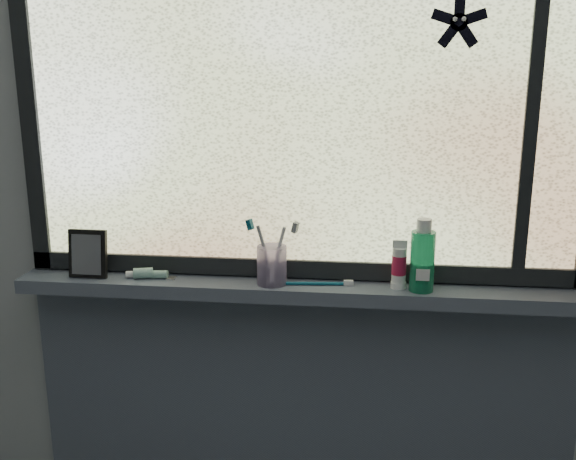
% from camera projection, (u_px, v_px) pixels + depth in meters
% --- Properties ---
extents(wall_back, '(3.00, 0.01, 2.50)m').
position_uv_depth(wall_back, '(302.00, 198.00, 1.82)').
color(wall_back, '#9EA3A8').
rests_on(wall_back, ground).
extents(windowsill, '(1.62, 0.14, 0.04)m').
position_uv_depth(windowsill, '(299.00, 290.00, 1.81)').
color(windowsill, '#4D5667').
rests_on(windowsill, wall_back).
extents(sill_apron, '(1.62, 0.02, 0.98)m').
position_uv_depth(sill_apron, '(300.00, 439.00, 1.99)').
color(sill_apron, '#4D5667').
rests_on(sill_apron, floor).
extents(window_pane, '(1.50, 0.01, 1.00)m').
position_uv_depth(window_pane, '(302.00, 98.00, 1.73)').
color(window_pane, silver).
rests_on(window_pane, wall_back).
extents(frame_bottom, '(1.60, 0.03, 0.05)m').
position_uv_depth(frame_bottom, '(301.00, 268.00, 1.84)').
color(frame_bottom, black).
rests_on(frame_bottom, windowsill).
extents(frame_left, '(0.05, 0.03, 1.10)m').
position_uv_depth(frame_left, '(28.00, 96.00, 1.81)').
color(frame_left, black).
rests_on(frame_left, wall_back).
extents(frame_mullion, '(0.03, 0.03, 1.00)m').
position_uv_depth(frame_mullion, '(533.00, 99.00, 1.65)').
color(frame_mullion, black).
rests_on(frame_mullion, wall_back).
extents(starfish_sticker, '(0.15, 0.02, 0.15)m').
position_uv_depth(starfish_sticker, '(459.00, 22.00, 1.62)').
color(starfish_sticker, black).
rests_on(starfish_sticker, window_pane).
extents(vanity_mirror, '(0.11, 0.06, 0.14)m').
position_uv_depth(vanity_mirror, '(88.00, 254.00, 1.84)').
color(vanity_mirror, black).
rests_on(vanity_mirror, windowsill).
extents(toothpaste_tube, '(0.18, 0.07, 0.03)m').
position_uv_depth(toothpaste_tube, '(149.00, 273.00, 1.84)').
color(toothpaste_tube, silver).
rests_on(toothpaste_tube, windowsill).
extents(toothbrush_cup, '(0.10, 0.10, 0.11)m').
position_uv_depth(toothbrush_cup, '(272.00, 265.00, 1.78)').
color(toothbrush_cup, '#C0A9E0').
rests_on(toothbrush_cup, windowsill).
extents(toothbrush_lying, '(0.22, 0.04, 0.01)m').
position_uv_depth(toothbrush_lying, '(313.00, 283.00, 1.78)').
color(toothbrush_lying, '#0B4F68').
rests_on(toothbrush_lying, windowsill).
extents(mouthwash_bottle, '(0.08, 0.08, 0.16)m').
position_uv_depth(mouthwash_bottle, '(423.00, 255.00, 1.72)').
color(mouthwash_bottle, '#1E9B65').
rests_on(mouthwash_bottle, windowsill).
extents(cream_tube, '(0.05, 0.05, 0.10)m').
position_uv_depth(cream_tube, '(399.00, 263.00, 1.75)').
color(cream_tube, silver).
rests_on(cream_tube, windowsill).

